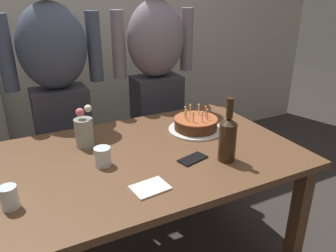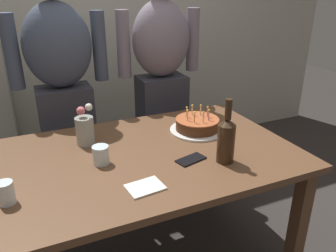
{
  "view_description": "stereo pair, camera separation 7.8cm",
  "coord_description": "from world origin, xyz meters",
  "px_view_note": "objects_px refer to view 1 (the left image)",
  "views": [
    {
      "loc": [
        -0.57,
        -1.36,
        1.51
      ],
      "look_at": [
        0.15,
        0.05,
        0.84
      ],
      "focal_mm": 35.26,
      "sensor_mm": 36.0,
      "label": 1
    },
    {
      "loc": [
        -0.5,
        -1.39,
        1.51
      ],
      "look_at": [
        0.15,
        0.05,
        0.84
      ],
      "focal_mm": 35.26,
      "sensor_mm": 36.0,
      "label": 2
    }
  ],
  "objects_px": {
    "birthday_cake": "(196,125)",
    "person_man_bearded": "(59,96)",
    "wine_bottle": "(228,138)",
    "napkin_stack": "(150,188)",
    "water_glass_near": "(9,198)",
    "cell_phone": "(193,159)",
    "person_woman_cardigan": "(156,83)",
    "water_glass_far": "(103,157)",
    "flower_vase": "(84,131)"
  },
  "relations": [
    {
      "from": "water_glass_near",
      "to": "wine_bottle",
      "type": "distance_m",
      "value": 0.95
    },
    {
      "from": "flower_vase",
      "to": "person_woman_cardigan",
      "type": "relative_size",
      "value": 0.14
    },
    {
      "from": "birthday_cake",
      "to": "water_glass_far",
      "type": "bearing_deg",
      "value": -165.75
    },
    {
      "from": "birthday_cake",
      "to": "water_glass_far",
      "type": "relative_size",
      "value": 3.5
    },
    {
      "from": "person_man_bearded",
      "to": "cell_phone",
      "type": "bearing_deg",
      "value": 116.75
    },
    {
      "from": "water_glass_near",
      "to": "person_woman_cardigan",
      "type": "relative_size",
      "value": 0.06
    },
    {
      "from": "birthday_cake",
      "to": "wine_bottle",
      "type": "bearing_deg",
      "value": -97.95
    },
    {
      "from": "wine_bottle",
      "to": "person_man_bearded",
      "type": "distance_m",
      "value": 1.14
    },
    {
      "from": "napkin_stack",
      "to": "person_woman_cardigan",
      "type": "bearing_deg",
      "value": 63.57
    },
    {
      "from": "person_woman_cardigan",
      "to": "wine_bottle",
      "type": "bearing_deg",
      "value": 84.97
    },
    {
      "from": "water_glass_near",
      "to": "person_woman_cardigan",
      "type": "bearing_deg",
      "value": 41.48
    },
    {
      "from": "flower_vase",
      "to": "water_glass_near",
      "type": "bearing_deg",
      "value": -133.64
    },
    {
      "from": "birthday_cake",
      "to": "wine_bottle",
      "type": "xyz_separation_m",
      "value": [
        -0.05,
        -0.37,
        0.08
      ]
    },
    {
      "from": "wine_bottle",
      "to": "water_glass_near",
      "type": "bearing_deg",
      "value": 176.45
    },
    {
      "from": "flower_vase",
      "to": "person_woman_cardigan",
      "type": "distance_m",
      "value": 0.83
    },
    {
      "from": "birthday_cake",
      "to": "person_woman_cardigan",
      "type": "relative_size",
      "value": 0.19
    },
    {
      "from": "water_glass_far",
      "to": "person_man_bearded",
      "type": "height_order",
      "value": "person_man_bearded"
    },
    {
      "from": "cell_phone",
      "to": "person_woman_cardigan",
      "type": "relative_size",
      "value": 0.09
    },
    {
      "from": "water_glass_near",
      "to": "person_man_bearded",
      "type": "bearing_deg",
      "value": 69.01
    },
    {
      "from": "wine_bottle",
      "to": "person_woman_cardigan",
      "type": "height_order",
      "value": "person_woman_cardigan"
    },
    {
      "from": "birthday_cake",
      "to": "flower_vase",
      "type": "relative_size",
      "value": 1.39
    },
    {
      "from": "flower_vase",
      "to": "person_man_bearded",
      "type": "height_order",
      "value": "person_man_bearded"
    },
    {
      "from": "wine_bottle",
      "to": "cell_phone",
      "type": "height_order",
      "value": "wine_bottle"
    },
    {
      "from": "water_glass_near",
      "to": "water_glass_far",
      "type": "bearing_deg",
      "value": 21.37
    },
    {
      "from": "birthday_cake",
      "to": "water_glass_near",
      "type": "relative_size",
      "value": 3.42
    },
    {
      "from": "birthday_cake",
      "to": "person_woman_cardigan",
      "type": "xyz_separation_m",
      "value": [
        0.03,
        0.6,
        0.1
      ]
    },
    {
      "from": "birthday_cake",
      "to": "cell_phone",
      "type": "bearing_deg",
      "value": -123.46
    },
    {
      "from": "cell_phone",
      "to": "person_man_bearded",
      "type": "distance_m",
      "value": 1.01
    },
    {
      "from": "birthday_cake",
      "to": "water_glass_near",
      "type": "height_order",
      "value": "birthday_cake"
    },
    {
      "from": "person_woman_cardigan",
      "to": "person_man_bearded",
      "type": "bearing_deg",
      "value": 0.0
    },
    {
      "from": "wine_bottle",
      "to": "person_man_bearded",
      "type": "bearing_deg",
      "value": 121.56
    },
    {
      "from": "water_glass_near",
      "to": "napkin_stack",
      "type": "height_order",
      "value": "water_glass_near"
    },
    {
      "from": "water_glass_near",
      "to": "flower_vase",
      "type": "distance_m",
      "value": 0.55
    },
    {
      "from": "water_glass_near",
      "to": "napkin_stack",
      "type": "distance_m",
      "value": 0.53
    },
    {
      "from": "birthday_cake",
      "to": "person_man_bearded",
      "type": "relative_size",
      "value": 0.19
    },
    {
      "from": "water_glass_far",
      "to": "flower_vase",
      "type": "distance_m",
      "value": 0.25
    },
    {
      "from": "flower_vase",
      "to": "birthday_cake",
      "type": "bearing_deg",
      "value": -8.32
    },
    {
      "from": "wine_bottle",
      "to": "water_glass_far",
      "type": "bearing_deg",
      "value": 158.24
    },
    {
      "from": "wine_bottle",
      "to": "cell_phone",
      "type": "xyz_separation_m",
      "value": [
        -0.14,
        0.07,
        -0.11
      ]
    },
    {
      "from": "napkin_stack",
      "to": "person_woman_cardigan",
      "type": "distance_m",
      "value": 1.16
    },
    {
      "from": "cell_phone",
      "to": "napkin_stack",
      "type": "distance_m",
      "value": 0.31
    },
    {
      "from": "birthday_cake",
      "to": "napkin_stack",
      "type": "distance_m",
      "value": 0.64
    },
    {
      "from": "water_glass_far",
      "to": "wine_bottle",
      "type": "bearing_deg",
      "value": -21.76
    },
    {
      "from": "cell_phone",
      "to": "person_man_bearded",
      "type": "bearing_deg",
      "value": 102.37
    },
    {
      "from": "napkin_stack",
      "to": "person_woman_cardigan",
      "type": "relative_size",
      "value": 0.09
    },
    {
      "from": "wine_bottle",
      "to": "napkin_stack",
      "type": "xyz_separation_m",
      "value": [
        -0.43,
        -0.06,
        -0.11
      ]
    },
    {
      "from": "water_glass_near",
      "to": "cell_phone",
      "type": "relative_size",
      "value": 0.64
    },
    {
      "from": "cell_phone",
      "to": "person_man_bearded",
      "type": "xyz_separation_m",
      "value": [
        -0.45,
        0.9,
        0.13
      ]
    },
    {
      "from": "birthday_cake",
      "to": "flower_vase",
      "type": "bearing_deg",
      "value": 171.68
    },
    {
      "from": "water_glass_far",
      "to": "person_woman_cardigan",
      "type": "bearing_deg",
      "value": 50.2
    }
  ]
}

